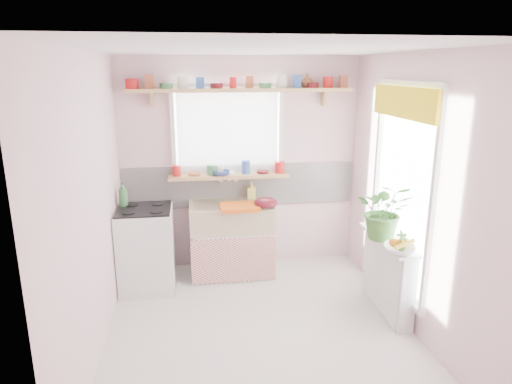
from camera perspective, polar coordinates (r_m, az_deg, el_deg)
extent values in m
plane|color=silver|center=(4.42, 0.63, -16.95)|extent=(3.20, 3.20, 0.00)
plane|color=white|center=(3.75, 0.75, 17.45)|extent=(3.20, 3.20, 0.00)
plane|color=silver|center=(5.44, -1.95, 3.49)|extent=(2.80, 0.00, 2.80)
plane|color=silver|center=(2.44, 6.68, -11.72)|extent=(2.80, 0.00, 2.80)
plane|color=silver|center=(3.94, -19.85, -1.96)|extent=(0.00, 3.20, 3.20)
plane|color=silver|center=(4.34, 19.26, -0.39)|extent=(0.00, 3.20, 3.20)
cube|color=white|center=(5.49, -1.91, 0.90)|extent=(2.74, 0.03, 0.50)
cube|color=#D0868D|center=(5.54, -1.89, -1.11)|extent=(2.74, 0.02, 0.12)
cube|color=white|center=(5.36, -3.59, 7.62)|extent=(1.20, 0.01, 1.00)
cube|color=white|center=(5.29, -3.53, 7.53)|extent=(1.15, 0.02, 0.95)
cube|color=white|center=(4.51, 18.05, 0.28)|extent=(0.01, 1.10, 1.90)
cube|color=yellow|center=(4.35, 17.91, 10.62)|extent=(0.03, 1.20, 0.28)
cube|color=white|center=(5.43, -3.09, -7.33)|extent=(0.85, 0.55, 0.55)
cube|color=#C44539|center=(5.17, -2.79, -8.51)|extent=(0.95, 0.02, 0.53)
cube|color=beige|center=(5.28, -3.15, -3.07)|extent=(0.95, 0.55, 0.30)
cylinder|color=silver|center=(5.41, -3.45, 1.78)|extent=(0.03, 0.22, 0.03)
cube|color=white|center=(5.14, -13.53, -6.98)|extent=(0.58, 0.58, 0.90)
cube|color=black|center=(4.99, -13.85, -2.13)|extent=(0.56, 0.56, 0.02)
cylinder|color=black|center=(4.87, -15.64, -2.50)|extent=(0.14, 0.14, 0.01)
cylinder|color=black|center=(4.84, -12.36, -2.39)|extent=(0.14, 0.14, 0.01)
cylinder|color=black|center=(5.14, -15.27, -1.56)|extent=(0.14, 0.14, 0.01)
cylinder|color=black|center=(5.11, -12.16, -1.45)|extent=(0.14, 0.14, 0.01)
cube|color=white|center=(4.76, 16.15, -9.99)|extent=(0.15, 0.90, 0.75)
cube|color=white|center=(4.60, 16.15, -5.68)|extent=(0.22, 0.95, 0.03)
cube|color=tan|center=(5.34, -3.40, 2.02)|extent=(1.40, 0.22, 0.04)
cube|color=tan|center=(5.21, -1.87, 12.62)|extent=(2.52, 0.24, 0.04)
cylinder|color=red|center=(5.21, -15.24, 12.99)|extent=(0.11, 0.11, 0.12)
cylinder|color=#A55133|center=(5.19, -13.20, 13.11)|extent=(0.11, 0.11, 0.12)
cylinder|color=#3F7F4C|center=(5.18, -11.13, 12.89)|extent=(0.11, 0.11, 0.06)
cylinder|color=silver|center=(5.17, -9.09, 13.31)|extent=(0.11, 0.11, 0.12)
cylinder|color=#3359A5|center=(5.17, -7.02, 13.38)|extent=(0.11, 0.11, 0.12)
cylinder|color=#590F14|center=(5.18, -4.95, 13.11)|extent=(0.11, 0.11, 0.06)
cylinder|color=red|center=(5.20, -2.90, 13.48)|extent=(0.11, 0.11, 0.12)
cylinder|color=#A55133|center=(5.22, -0.86, 13.51)|extent=(0.11, 0.11, 0.12)
cylinder|color=#3F7F4C|center=(5.24, 1.16, 13.18)|extent=(0.11, 0.11, 0.06)
cylinder|color=silver|center=(5.28, 3.16, 13.50)|extent=(0.11, 0.11, 0.12)
cylinder|color=#3359A5|center=(5.31, 5.14, 13.48)|extent=(0.11, 0.11, 0.12)
cylinder|color=#590F14|center=(5.36, 7.07, 13.12)|extent=(0.11, 0.11, 0.06)
cylinder|color=red|center=(5.41, 8.98, 13.39)|extent=(0.11, 0.11, 0.12)
cylinder|color=#A55133|center=(5.47, 10.85, 13.32)|extent=(0.11, 0.11, 0.12)
cylinder|color=red|center=(5.30, -10.10, 2.62)|extent=(0.11, 0.11, 0.12)
cylinder|color=#A55133|center=(5.30, -7.87, 2.70)|extent=(0.11, 0.11, 0.12)
cylinder|color=#3F7F4C|center=(5.31, -5.63, 2.47)|extent=(0.11, 0.11, 0.06)
cylinder|color=silver|center=(5.32, -3.41, 2.86)|extent=(0.11, 0.11, 0.12)
cylinder|color=#3359A5|center=(5.34, -1.20, 2.94)|extent=(0.11, 0.11, 0.12)
cylinder|color=#590F14|center=(5.38, 0.99, 2.69)|extent=(0.11, 0.11, 0.06)
cylinder|color=red|center=(5.41, 3.16, 3.07)|extent=(0.11, 0.11, 0.12)
cube|color=orange|center=(5.05, -2.06, -1.88)|extent=(0.44, 0.33, 0.04)
ellipsoid|color=#5A0F1A|center=(5.08, 1.24, -1.33)|extent=(0.28, 0.28, 0.12)
imported|color=#3C712D|center=(4.47, 15.82, -2.26)|extent=(0.64, 0.61, 0.56)
imported|color=silver|center=(4.25, 17.50, -6.85)|extent=(0.36, 0.36, 0.07)
imported|color=#3E712D|center=(4.20, 17.75, -6.05)|extent=(0.12, 0.09, 0.22)
imported|color=#E6E366|center=(5.43, -0.56, 0.26)|extent=(0.11, 0.11, 0.21)
imported|color=silver|center=(5.37, -4.62, 2.84)|extent=(0.13, 0.13, 0.10)
imported|color=#3452A9|center=(5.26, -4.29, 2.36)|extent=(0.20, 0.20, 0.06)
imported|color=brown|center=(5.40, 6.39, 13.65)|extent=(0.15, 0.15, 0.15)
imported|color=#3C7941|center=(5.09, -16.29, -0.27)|extent=(0.13, 0.13, 0.27)
sphere|color=orange|center=(4.23, 17.56, -6.13)|extent=(0.08, 0.08, 0.08)
sphere|color=orange|center=(4.28, 18.11, -5.92)|extent=(0.08, 0.08, 0.08)
sphere|color=orange|center=(4.22, 16.83, -6.09)|extent=(0.08, 0.08, 0.08)
cylinder|color=yellow|center=(4.19, 18.11, -6.22)|extent=(0.18, 0.04, 0.10)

